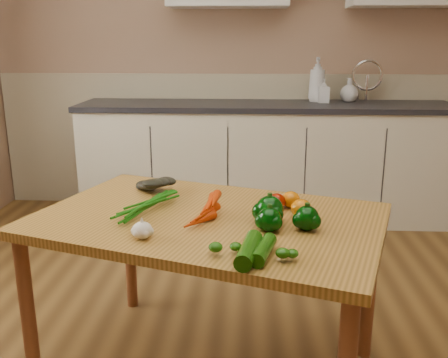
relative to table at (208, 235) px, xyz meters
name	(u,v)px	position (x,y,z in m)	size (l,w,h in m)	color
room	(229,72)	(0.08, -0.02, 0.62)	(4.04, 5.04, 2.64)	brown
counter_run	(267,160)	(0.29, 2.00, -0.16)	(2.84, 0.64, 1.14)	beige
table	(208,235)	(0.00, 0.00, 0.00)	(1.51, 1.21, 0.70)	#AC7832
soap_bottle_a	(317,80)	(0.67, 2.13, 0.45)	(0.13, 0.13, 0.34)	silver
soap_bottle_b	(324,91)	(0.72, 2.05, 0.37)	(0.08, 0.08, 0.18)	silver
soap_bottle_c	(349,90)	(0.93, 2.14, 0.37)	(0.14, 0.14, 0.18)	silver
carrot_bunch	(188,208)	(-0.08, 0.00, 0.11)	(0.24, 0.19, 0.07)	#C73504
leafy_greens	(156,181)	(-0.26, 0.32, 0.12)	(0.19, 0.17, 0.09)	black
garlic_bulb	(142,230)	(-0.20, -0.24, 0.11)	(0.07, 0.07, 0.06)	white
pepper_a	(269,210)	(0.23, -0.07, 0.13)	(0.10, 0.10, 0.10)	black
pepper_b	(307,218)	(0.37, -0.13, 0.12)	(0.09, 0.09, 0.09)	black
pepper_c	(269,219)	(0.23, -0.15, 0.12)	(0.09, 0.09, 0.09)	black
tomato_a	(277,201)	(0.27, 0.09, 0.11)	(0.07, 0.07, 0.07)	#841402
tomato_b	(291,200)	(0.33, 0.12, 0.11)	(0.07, 0.07, 0.07)	#CD6405
tomato_c	(301,209)	(0.36, 0.00, 0.11)	(0.08, 0.08, 0.07)	#CD6405
zucchini_a	(263,250)	(0.21, -0.37, 0.10)	(0.05, 0.05, 0.18)	#144407
zucchini_b	(249,250)	(0.16, -0.39, 0.11)	(0.06, 0.06, 0.21)	#144407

